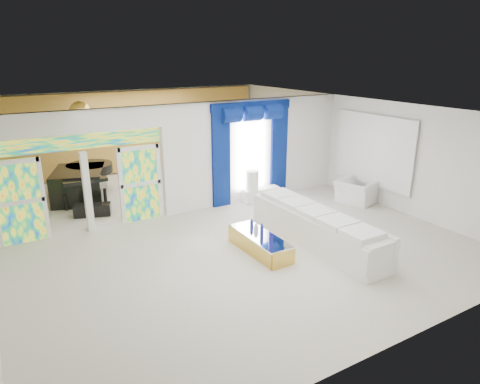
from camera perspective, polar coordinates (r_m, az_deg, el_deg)
floor at (r=11.41m, az=-4.38°, el=-3.88°), size 12.00×12.00×0.00m
dividing_wall at (r=12.81m, az=2.12°, el=5.65°), size 5.70×0.18×3.00m
dividing_header at (r=10.78m, az=-21.07°, el=8.72°), size 4.30×0.18×0.55m
stained_panel_left at (r=11.02m, az=-27.32°, el=-1.20°), size 0.95×0.04×2.00m
stained_panel_right at (r=11.47m, az=-13.13°, el=1.10°), size 0.95×0.04×2.00m
stained_transom at (r=10.86m, az=-20.79°, el=6.26°), size 4.00×0.05×0.35m
window_pane at (r=12.61m, az=1.41°, el=5.22°), size 1.00×0.02×2.30m
blue_drape_left at (r=12.11m, az=-2.55°, el=4.42°), size 0.55×0.10×2.80m
blue_drape_right at (r=13.14m, az=5.19°, el=5.45°), size 0.55×0.10×2.80m
blue_pelmet at (r=12.35m, az=1.53°, el=11.40°), size 2.60×0.12×0.25m
wall_mirror at (r=13.09m, az=17.37°, el=5.32°), size 0.04×2.70×1.90m
gold_curtains at (r=16.34m, az=-13.84°, el=7.85°), size 9.70×0.12×2.90m
white_sofa at (r=10.07m, az=10.09°, el=-4.90°), size 0.96×3.93×0.74m
coffee_table at (r=9.61m, az=2.67°, el=-6.94°), size 0.64×1.78×0.39m
console_table at (r=12.90m, az=2.78°, el=-0.30°), size 1.18×0.46×0.39m
table_lamp at (r=12.60m, az=1.67°, el=1.56°), size 0.36×0.36×0.58m
armchair at (r=13.08m, az=15.18°, el=0.02°), size 1.18×1.27×0.69m
grand_piano at (r=13.79m, az=-20.61°, el=0.93°), size 1.92×2.19×0.93m
piano_bench at (r=12.38m, az=-19.06°, el=-2.27°), size 1.03×0.66×0.32m
tv_console at (r=12.47m, az=-28.97°, el=-2.26°), size 0.57×0.52×0.81m
chandelier at (r=13.23m, az=-20.58°, el=9.98°), size 0.60×0.60×0.60m
decanters at (r=9.52m, az=2.79°, el=-5.28°), size 0.21×1.05×0.23m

